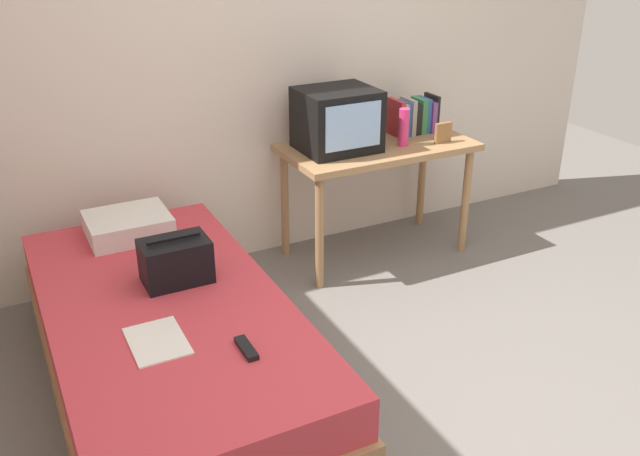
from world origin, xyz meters
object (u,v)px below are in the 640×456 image
object	(u,v)px
water_bottle	(404,127)
tv	(337,120)
pillow	(128,225)
remote_dark	(246,348)
picture_frame	(443,133)
book_row	(413,116)
magazine	(157,341)
handbag	(176,261)
bed	(170,350)
desk	(377,159)

from	to	relation	value
water_bottle	tv	bearing A→B (deg)	163.30
pillow	tv	bearing A→B (deg)	5.31
remote_dark	tv	bearing A→B (deg)	50.38
picture_frame	remote_dark	size ratio (longest dim) A/B	0.80
tv	book_row	distance (m)	0.60
water_bottle	remote_dark	distance (m)	1.97
tv	water_bottle	distance (m)	0.41
tv	magazine	bearing A→B (deg)	-141.02
picture_frame	handbag	xyz separation A→B (m)	(-1.83, -0.52, -0.20)
water_bottle	handbag	bearing A→B (deg)	-159.86
bed	picture_frame	world-z (taller)	picture_frame
book_row	handbag	bearing A→B (deg)	-156.59
water_bottle	pillow	size ratio (longest dim) A/B	0.55
tv	handbag	xyz separation A→B (m)	(-1.19, -0.70, -0.32)
pillow	remote_dark	size ratio (longest dim) A/B	2.62
water_bottle	book_row	distance (m)	0.27
desk	book_row	distance (m)	0.39
book_row	pillow	distance (m)	1.90
handbag	tv	bearing A→B (deg)	30.31
desk	book_row	bearing A→B (deg)	17.32
magazine	remote_dark	world-z (taller)	remote_dark
picture_frame	water_bottle	bearing A→B (deg)	165.24
tv	picture_frame	bearing A→B (deg)	-15.96
bed	magazine	world-z (taller)	magazine
tv	desk	bearing A→B (deg)	-5.48
tv	remote_dark	distance (m)	1.80
desk	book_row	world-z (taller)	book_row
tv	remote_dark	world-z (taller)	tv
magazine	remote_dark	xyz separation A→B (m)	(0.29, -0.21, 0.01)
handbag	magazine	world-z (taller)	handbag
picture_frame	magazine	size ratio (longest dim) A/B	0.43
water_bottle	magazine	xyz separation A→B (m)	(-1.79, -1.02, -0.34)
remote_dark	picture_frame	bearing A→B (deg)	33.65
bed	book_row	distance (m)	2.18
pillow	book_row	bearing A→B (deg)	5.88
water_bottle	remote_dark	size ratio (longest dim) A/B	1.45
picture_frame	desk	bearing A→B (deg)	156.94
bed	handbag	distance (m)	0.40
handbag	remote_dark	world-z (taller)	handbag
remote_dark	handbag	bearing A→B (deg)	96.87
water_bottle	magazine	world-z (taller)	water_bottle
handbag	water_bottle	bearing A→B (deg)	20.14
tv	picture_frame	xyz separation A→B (m)	(0.64, -0.18, -0.12)
book_row	pillow	world-z (taller)	book_row
picture_frame	magazine	distance (m)	2.27
magazine	tv	bearing A→B (deg)	38.98
book_row	magazine	size ratio (longest dim) A/B	1.02
pillow	water_bottle	bearing A→B (deg)	0.06
magazine	handbag	bearing A→B (deg)	64.40
book_row	desk	bearing A→B (deg)	-162.68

